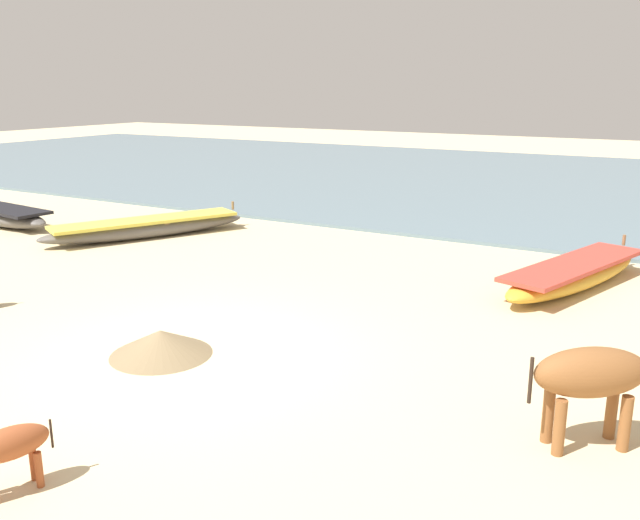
% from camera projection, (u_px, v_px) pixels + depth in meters
% --- Properties ---
extents(ground, '(80.00, 80.00, 0.00)m').
position_uv_depth(ground, '(192.00, 355.00, 8.71)').
color(ground, beige).
extents(sea_water, '(60.00, 20.00, 0.08)m').
position_uv_depth(sea_water, '(524.00, 182.00, 23.72)').
color(sea_water, slate).
rests_on(sea_water, ground).
extents(fishing_boat_1, '(2.93, 4.62, 0.62)m').
position_uv_depth(fishing_boat_1, '(146.00, 227.00, 15.37)').
color(fishing_boat_1, '#5B5651').
rests_on(fishing_boat_1, ground).
extents(fishing_boat_2, '(2.07, 4.19, 0.63)m').
position_uv_depth(fishing_boat_2, '(574.00, 274.00, 11.58)').
color(fishing_boat_2, gold).
rests_on(fishing_boat_2, ground).
extents(cow_adult_brown, '(1.40, 1.15, 1.01)m').
position_uv_depth(cow_adult_brown, '(596.00, 376.00, 6.36)').
color(cow_adult_brown, brown).
rests_on(cow_adult_brown, ground).
extents(calf_near_rust, '(0.49, 0.90, 0.60)m').
position_uv_depth(calf_near_rust, '(5.00, 448.00, 5.67)').
color(calf_near_rust, '#9E4C28').
rests_on(calf_near_rust, ground).
extents(debris_pile_0, '(1.86, 1.86, 0.33)m').
position_uv_depth(debris_pile_0, '(161.00, 343.00, 8.69)').
color(debris_pile_0, '#7A6647').
rests_on(debris_pile_0, ground).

